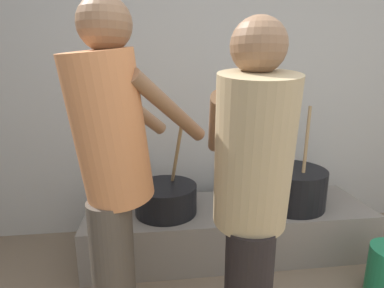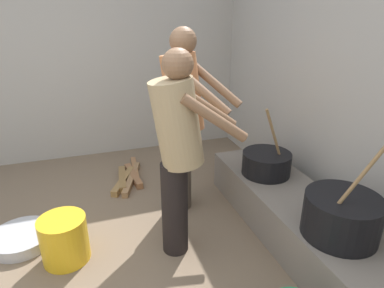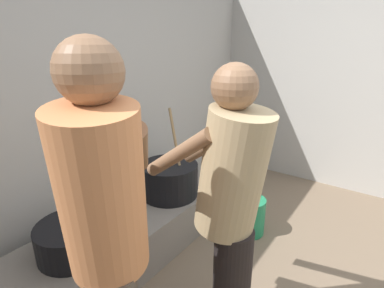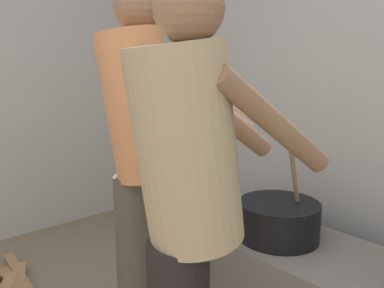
{
  "view_description": "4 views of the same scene",
  "coord_description": "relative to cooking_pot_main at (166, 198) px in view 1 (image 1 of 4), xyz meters",
  "views": [
    {
      "loc": [
        -0.53,
        -0.3,
        1.36
      ],
      "look_at": [
        -0.39,
        0.84,
        1.08
      ],
      "focal_mm": 28.26,
      "sensor_mm": 36.0,
      "label": 1
    },
    {
      "loc": [
        1.88,
        0.2,
        1.76
      ],
      "look_at": [
        -0.21,
        0.9,
        0.86
      ],
      "focal_mm": 30.76,
      "sensor_mm": 36.0,
      "label": 2
    },
    {
      "loc": [
        -1.28,
        0.2,
        1.61
      ],
      "look_at": [
        0.23,
        1.29,
        0.98
      ],
      "focal_mm": 27.31,
      "sensor_mm": 36.0,
      "label": 3
    },
    {
      "loc": [
        0.69,
        0.05,
        1.28
      ],
      "look_at": [
        -0.4,
        1.01,
        0.99
      ],
      "focal_mm": 35.72,
      "sensor_mm": 36.0,
      "label": 4
    }
  ],
  "objects": [
    {
      "name": "cooking_pot_secondary",
      "position": [
        0.94,
        0.0,
        0.04
      ],
      "size": [
        0.49,
        0.49,
        0.74
      ],
      "color": "black",
      "rests_on": "hearth_ledge"
    },
    {
      "name": "block_enclosure_rear",
      "position": [
        0.47,
        0.55,
        0.67
      ],
      "size": [
        4.98,
        0.2,
        2.28
      ],
      "primitive_type": "cube",
      "color": "#ADA8A0",
      "rests_on": "ground_plane"
    },
    {
      "name": "cooking_pot_main",
      "position": [
        0.0,
        0.0,
        0.0
      ],
      "size": [
        0.44,
        0.44,
        0.66
      ],
      "color": "black",
      "rests_on": "hearth_ledge"
    },
    {
      "name": "cook_in_tan_shirt",
      "position": [
        0.31,
        -0.92,
        0.41
      ],
      "size": [
        0.42,
        0.69,
        1.55
      ],
      "color": "black",
      "rests_on": "ground_plane"
    },
    {
      "name": "hearth_ledge",
      "position": [
        0.47,
        0.03,
        -0.29
      ],
      "size": [
        2.09,
        0.6,
        0.36
      ],
      "primitive_type": "cube",
      "color": "slate",
      "rests_on": "ground_plane"
    },
    {
      "name": "cook_in_orange_shirt",
      "position": [
        -0.25,
        -0.71,
        0.48
      ],
      "size": [
        0.7,
        0.71,
        1.65
      ],
      "color": "#4C4238",
      "rests_on": "ground_plane"
    }
  ]
}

